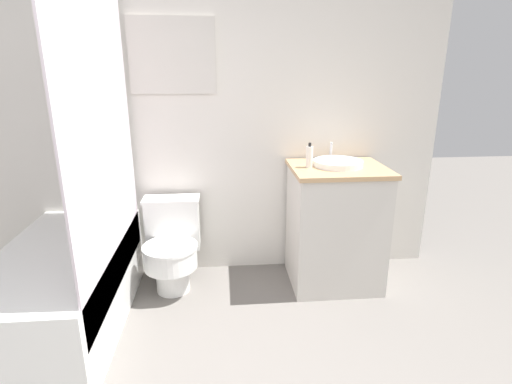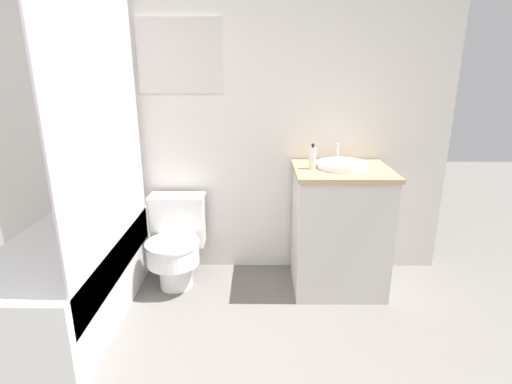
{
  "view_description": "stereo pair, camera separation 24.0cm",
  "coord_description": "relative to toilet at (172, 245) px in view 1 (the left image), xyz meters",
  "views": [
    {
      "loc": [
        0.08,
        -0.61,
        1.53
      ],
      "look_at": [
        0.3,
        1.83,
        0.76
      ],
      "focal_mm": 28.0,
      "sensor_mm": 36.0,
      "label": 1
    },
    {
      "loc": [
        0.32,
        -0.62,
        1.53
      ],
      "look_at": [
        0.3,
        1.83,
        0.76
      ],
      "focal_mm": 28.0,
      "sensor_mm": 36.0,
      "label": 2
    }
  ],
  "objects": [
    {
      "name": "wall_back",
      "position": [
        0.28,
        0.28,
        0.94
      ],
      "size": [
        3.43,
        0.07,
        2.5
      ],
      "color": "silver",
      "rests_on": "ground_plane"
    },
    {
      "name": "toilet",
      "position": [
        0.0,
        0.0,
        0.0
      ],
      "size": [
        0.4,
        0.51,
        0.64
      ],
      "color": "white",
      "rests_on": "ground_plane"
    },
    {
      "name": "sink",
      "position": [
        1.17,
        -0.01,
        0.58
      ],
      "size": [
        0.34,
        0.37,
        0.13
      ],
      "color": "white",
      "rests_on": "vanity"
    },
    {
      "name": "vanity",
      "position": [
        1.17,
        -0.04,
        0.12
      ],
      "size": [
        0.65,
        0.56,
        0.88
      ],
      "color": "beige",
      "rests_on": "ground_plane"
    },
    {
      "name": "soap_bottle",
      "position": [
        0.96,
        -0.04,
        0.63
      ],
      "size": [
        0.05,
        0.05,
        0.17
      ],
      "color": "silver",
      "rests_on": "vanity"
    },
    {
      "name": "shower_area",
      "position": [
        -0.58,
        -0.43,
        -0.02
      ],
      "size": [
        0.68,
        1.38,
        1.98
      ],
      "color": "white",
      "rests_on": "ground_plane"
    }
  ]
}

